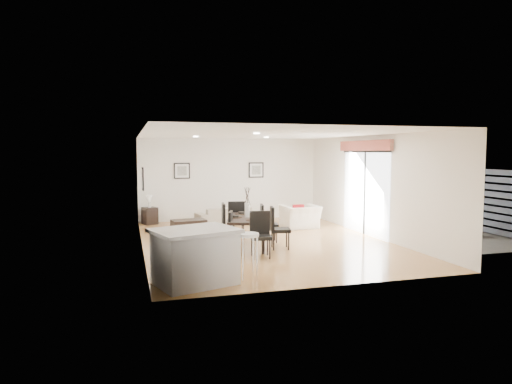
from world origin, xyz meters
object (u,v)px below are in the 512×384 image
object	(u,v)px
dining_table	(247,220)
sofa	(226,216)
dining_chair_enear	(277,225)
coffee_table	(189,226)
dining_chair_efar	(266,221)
bar_stool	(248,240)
dining_chair_head	(260,231)
dining_chair_foot	(236,218)
armchair	(300,217)
side_table	(150,216)
kitchen_island	(195,256)
dining_chair_wnear	(226,230)
dining_chair_wfar	(219,222)

from	to	relation	value
dining_table	sofa	bearing A→B (deg)	101.96
dining_chair_enear	coffee_table	distance (m)	3.20
dining_chair_efar	bar_stool	distance (m)	3.43
dining_chair_efar	dining_chair_head	xyz separation A→B (m)	(-0.59, -1.50, 0.02)
dining_chair_foot	coffee_table	world-z (taller)	dining_chair_foot
armchair	bar_stool	bearing A→B (deg)	56.24
sofa	side_table	distance (m)	2.40
dining_table	bar_stool	size ratio (longest dim) A/B	2.26
dining_chair_foot	bar_stool	size ratio (longest dim) A/B	1.19
coffee_table	kitchen_island	distance (m)	5.04
sofa	dining_table	bearing A→B (deg)	77.79
side_table	bar_stool	xyz separation A→B (m)	(1.37, -6.88, 0.45)
side_table	dining_table	bearing A→B (deg)	-63.57
dining_chair_wnear	side_table	size ratio (longest dim) A/B	1.75
dining_table	dining_chair_wnear	bearing A→B (deg)	-127.44
dining_table	dining_chair_foot	world-z (taller)	dining_chair_foot
coffee_table	kitchen_island	size ratio (longest dim) A/B	0.57
dining_chair_wfar	dining_chair_head	bearing A→B (deg)	29.76
dining_table	dining_chair_wnear	distance (m)	0.77
dining_chair_foot	kitchen_island	distance (m)	4.12
dining_chair_efar	coffee_table	bearing A→B (deg)	53.54
dining_chair_wfar	kitchen_island	bearing A→B (deg)	-11.11
side_table	kitchen_island	size ratio (longest dim) A/B	0.33
armchair	dining_chair_wfar	world-z (taller)	dining_chair_wfar
dining_chair_enear	dining_chair_head	bearing A→B (deg)	149.31
bar_stool	dining_chair_wnear	bearing A→B (deg)	87.74
dining_table	dining_chair_foot	bearing A→B (deg)	106.52
dining_chair_wfar	side_table	size ratio (longest dim) A/B	1.91
sofa	dining_chair_wnear	world-z (taller)	dining_chair_wnear
dining_chair_enear	bar_stool	bearing A→B (deg)	162.25
coffee_table	dining_chair_foot	bearing A→B (deg)	-57.00
dining_chair_efar	bar_stool	xyz separation A→B (m)	(-1.30, -3.17, 0.18)
dining_chair_efar	dining_chair_wfar	bearing A→B (deg)	101.90
dining_chair_foot	coffee_table	bearing A→B (deg)	-39.67
dining_chair_wnear	bar_stool	xyz separation A→B (m)	(-0.09, -2.27, 0.20)
dining_chair_enear	bar_stool	world-z (taller)	dining_chair_enear
dining_chair_wfar	dining_chair_foot	size ratio (longest dim) A/B	1.02
dining_chair_efar	bar_stool	world-z (taller)	dining_chair_efar
dining_chair_wfar	dining_chair_efar	size ratio (longest dim) A/B	1.07
dining_chair_wnear	dining_table	bearing A→B (deg)	146.26
armchair	dining_chair_enear	world-z (taller)	dining_chair_enear
armchair	coffee_table	xyz separation A→B (m)	(-3.29, 0.11, -0.15)
kitchen_island	bar_stool	distance (m)	0.97
dining_chair_enear	side_table	xyz separation A→B (m)	(-2.67, 4.57, -0.29)
armchair	dining_chair_foot	distance (m)	2.48
sofa	dining_chair_wnear	bearing A→B (deg)	69.50
armchair	dining_chair_foot	size ratio (longest dim) A/B	1.05
coffee_table	bar_stool	xyz separation A→B (m)	(0.40, -5.00, 0.53)
dining_chair_enear	bar_stool	size ratio (longest dim) A/B	1.18
dining_chair_efar	side_table	world-z (taller)	dining_chair_efar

